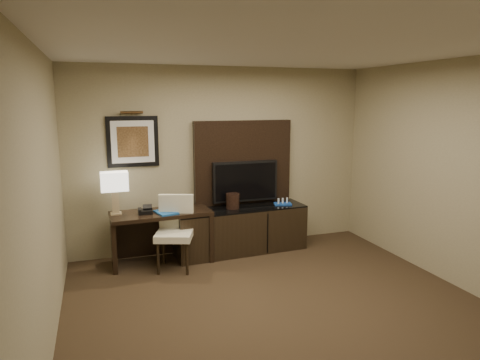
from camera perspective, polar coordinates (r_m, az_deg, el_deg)
name	(u,v)px	position (r m, az deg, el deg)	size (l,w,h in m)	color
floor	(294,324)	(4.58, 7.18, -18.47)	(4.50, 5.00, 0.01)	#302315
ceiling	(301,45)	(4.04, 8.10, 17.41)	(4.50, 5.00, 0.01)	silver
wall_back	(223,159)	(6.40, -2.33, 2.83)	(4.50, 0.01, 2.70)	#968C66
wall_left	(38,212)	(3.72, -25.35, -3.89)	(0.01, 5.00, 2.70)	#968C66
wall_right	(479,179)	(5.47, 29.26, 0.14)	(0.01, 5.00, 2.70)	#968C66
desk	(162,237)	(6.03, -10.38, -7.48)	(1.34, 0.58, 0.72)	black
credenza	(241,230)	(6.35, 0.09, -6.64)	(1.94, 0.54, 0.67)	black
tv_wall_panel	(243,164)	(6.45, 0.39, 2.18)	(1.50, 0.12, 1.30)	black
tv	(245,181)	(6.40, 0.68, -0.16)	(1.00, 0.08, 0.60)	black
artwork	(133,142)	(6.11, -14.11, 4.98)	(0.70, 0.04, 0.70)	black
picture_light	(132,112)	(6.05, -14.25, 8.72)	(0.04, 0.04, 0.30)	#412B14
desk_chair	(174,234)	(5.71, -8.74, -7.17)	(0.46, 0.53, 0.97)	beige
table_lamp	(115,192)	(5.87, -16.34, -1.48)	(0.38, 0.22, 0.62)	tan
desk_phone	(146,210)	(5.87, -12.49, -3.95)	(0.18, 0.17, 0.09)	black
blue_folder	(166,212)	(5.85, -9.83, -4.25)	(0.24, 0.33, 0.02)	#17529B
book	(166,204)	(5.93, -9.80, -3.14)	(0.15, 0.02, 0.21)	beige
ice_bucket	(233,201)	(6.20, -0.98, -2.80)	(0.20, 0.20, 0.22)	black
minibar_tray	(283,201)	(6.47, 5.72, -2.86)	(0.26, 0.15, 0.09)	#1847A1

